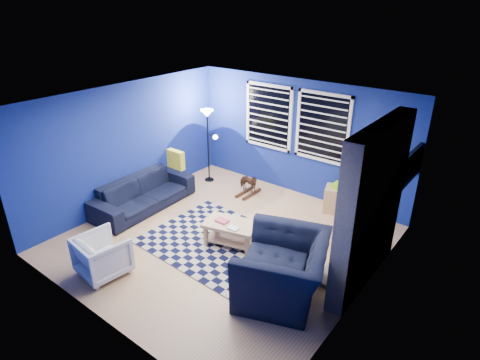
# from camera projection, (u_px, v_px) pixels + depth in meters

# --- Properties ---
(floor) EXTENTS (5.00, 5.00, 0.00)m
(floor) POSITION_uv_depth(u_px,v_px,m) (224.00, 240.00, 7.22)
(floor) COLOR tan
(floor) RESTS_ON ground
(ceiling) EXTENTS (5.00, 5.00, 0.00)m
(ceiling) POSITION_uv_depth(u_px,v_px,m) (221.00, 103.00, 6.17)
(ceiling) COLOR white
(ceiling) RESTS_ON wall_back
(wall_back) EXTENTS (5.00, 0.00, 5.00)m
(wall_back) POSITION_uv_depth(u_px,v_px,m) (298.00, 138.00, 8.49)
(wall_back) COLOR navy
(wall_back) RESTS_ON floor
(wall_left) EXTENTS (0.00, 5.00, 5.00)m
(wall_left) POSITION_uv_depth(u_px,v_px,m) (128.00, 146.00, 8.08)
(wall_left) COLOR navy
(wall_left) RESTS_ON floor
(wall_right) EXTENTS (0.00, 5.00, 5.00)m
(wall_right) POSITION_uv_depth(u_px,v_px,m) (367.00, 224.00, 5.31)
(wall_right) COLOR navy
(wall_right) RESTS_ON floor
(fireplace) EXTENTS (0.65, 2.00, 2.50)m
(fireplace) POSITION_uv_depth(u_px,v_px,m) (370.00, 210.00, 5.77)
(fireplace) COLOR gray
(fireplace) RESTS_ON floor
(window_left) EXTENTS (1.17, 0.06, 1.42)m
(window_left) POSITION_uv_depth(u_px,v_px,m) (268.00, 117.00, 8.73)
(window_left) COLOR black
(window_left) RESTS_ON wall_back
(window_right) EXTENTS (1.17, 0.06, 1.42)m
(window_right) POSITION_uv_depth(u_px,v_px,m) (322.00, 128.00, 8.01)
(window_right) COLOR black
(window_right) RESTS_ON wall_back
(tv) EXTENTS (0.07, 1.00, 0.58)m
(tv) POSITION_uv_depth(u_px,v_px,m) (411.00, 166.00, 6.71)
(tv) COLOR black
(tv) RESTS_ON wall_right
(rug) EXTENTS (2.57, 2.09, 0.02)m
(rug) POSITION_uv_depth(u_px,v_px,m) (219.00, 242.00, 7.14)
(rug) COLOR black
(rug) RESTS_ON floor
(sofa) EXTENTS (2.23, 0.95, 0.64)m
(sofa) POSITION_uv_depth(u_px,v_px,m) (144.00, 193.00, 8.21)
(sofa) COLOR black
(sofa) RESTS_ON floor
(armchair_big) EXTENTS (1.71, 1.61, 0.90)m
(armchair_big) POSITION_uv_depth(u_px,v_px,m) (283.00, 269.00, 5.74)
(armchair_big) COLOR black
(armchair_big) RESTS_ON floor
(armchair_bent) EXTENTS (0.79, 0.81, 0.66)m
(armchair_bent) POSITION_uv_depth(u_px,v_px,m) (103.00, 255.00, 6.23)
(armchair_bent) COLOR gray
(armchair_bent) RESTS_ON floor
(rocking_horse) EXTENTS (0.24, 0.51, 0.42)m
(rocking_horse) POSITION_uv_depth(u_px,v_px,m) (248.00, 183.00, 8.75)
(rocking_horse) COLOR #4C2B18
(rocking_horse) RESTS_ON floor
(coffee_table) EXTENTS (1.02, 0.74, 0.46)m
(coffee_table) POSITION_uv_depth(u_px,v_px,m) (231.00, 229.00, 6.95)
(coffee_table) COLOR tan
(coffee_table) RESTS_ON rug
(cabinet) EXTENTS (0.72, 0.58, 0.61)m
(cabinet) POSITION_uv_depth(u_px,v_px,m) (340.00, 199.00, 8.06)
(cabinet) COLOR tan
(cabinet) RESTS_ON floor
(floor_lamp) EXTENTS (0.47, 0.29, 1.71)m
(floor_lamp) POSITION_uv_depth(u_px,v_px,m) (208.00, 124.00, 8.95)
(floor_lamp) COLOR black
(floor_lamp) RESTS_ON floor
(throw_pillow) EXTENTS (0.42, 0.13, 0.40)m
(throw_pillow) POSITION_uv_depth(u_px,v_px,m) (176.00, 160.00, 8.49)
(throw_pillow) COLOR gold
(throw_pillow) RESTS_ON sofa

